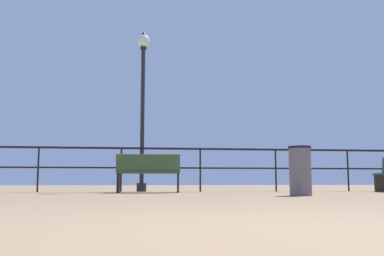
{
  "coord_description": "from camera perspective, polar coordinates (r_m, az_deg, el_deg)",
  "views": [
    {
      "loc": [
        -0.7,
        -2.16,
        0.26
      ],
      "look_at": [
        0.73,
        8.57,
        1.58
      ],
      "focal_mm": 41.05,
      "sensor_mm": 36.0,
      "label": 1
    }
  ],
  "objects": [
    {
      "name": "ground_plane",
      "position": [
        2.29,
        10.53,
        -13.34
      ],
      "size": [
        60.0,
        60.0,
        0.0
      ],
      "primitive_type": "plane",
      "color": "#8E7151"
    },
    {
      "name": "trash_bin",
      "position": [
        8.4,
        13.88,
        -5.4
      ],
      "size": [
        0.42,
        0.42,
        0.91
      ],
      "color": "#675D62",
      "rests_on": "ground_plane"
    },
    {
      "name": "lamppost_center",
      "position": [
        11.8,
        -6.41,
        4.72
      ],
      "size": [
        0.34,
        0.34,
        4.31
      ],
      "color": "black",
      "rests_on": "ground_plane"
    },
    {
      "name": "pier_railing",
      "position": [
        11.27,
        -4.02,
        -4.06
      ],
      "size": [
        18.22,
        0.05,
        1.12
      ],
      "color": "black",
      "rests_on": "ground_plane"
    },
    {
      "name": "bench_near_left",
      "position": [
        10.37,
        -5.69,
        -5.58
      ],
      "size": [
        1.51,
        0.76,
        0.89
      ],
      "color": "#37532E",
      "rests_on": "ground_plane"
    }
  ]
}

